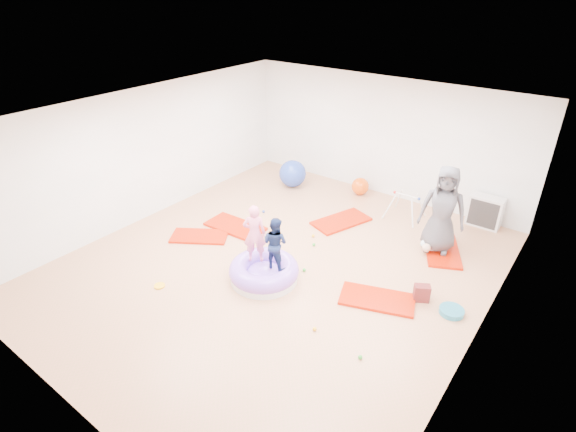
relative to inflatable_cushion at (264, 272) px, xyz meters
The scene contains 19 objects.
room 1.35m from the inflatable_cushion, 98.01° to the left, with size 7.01×8.01×2.81m.
gym_mat_front_left 2.00m from the inflatable_cushion, behind, with size 1.13×0.57×0.05m, color red.
gym_mat_mid_left 1.97m from the inflatable_cushion, 147.79° to the left, with size 1.27×0.63×0.05m, color red.
gym_mat_center_back 2.60m from the inflatable_cushion, 89.33° to the left, with size 1.26×0.63×0.05m, color red.
gym_mat_right 2.00m from the inflatable_cushion, 19.23° to the left, with size 1.21×0.61×0.05m, color red.
gym_mat_rear_right 3.55m from the inflatable_cushion, 51.44° to the left, with size 1.23×0.62×0.05m, color red.
inflatable_cushion is the anchor object (origin of this frame).
child_pink 0.78m from the inflatable_cushion, behind, with size 0.39×0.26×1.08m, color pink.
child_navy 0.71m from the inflatable_cushion, 20.72° to the left, with size 0.46×0.36×0.95m, color #131F49.
adult_caregiver 3.51m from the inflatable_cushion, 52.21° to the left, with size 0.84×0.55×1.72m, color #45444B.
infant 3.25m from the inflatable_cushion, 51.97° to the left, with size 0.35×0.36×0.21m.
ball_pit_balls 0.73m from the inflatable_cushion, 67.98° to the left, with size 3.95×2.64×0.06m.
exercise_ball_blue 4.01m from the inflatable_cushion, 119.04° to the left, with size 0.68×0.68×0.68m, color #223EA7.
exercise_ball_orange 4.11m from the inflatable_cushion, 94.69° to the left, with size 0.42×0.42×0.42m, color #E44F0C.
infant_play_gym 3.75m from the inflatable_cushion, 73.77° to the left, with size 0.75×0.71×0.57m.
cube_shelf 4.99m from the inflatable_cushion, 59.44° to the left, with size 0.68×0.33×0.68m.
balance_disc 3.17m from the inflatable_cushion, 19.84° to the left, with size 0.39×0.39×0.09m, color teal.
backpack 2.69m from the inflatable_cushion, 24.05° to the left, with size 0.26×0.16×0.29m, color maroon.
yellow_toy 1.82m from the inflatable_cushion, 136.23° to the right, with size 0.19×0.19×0.03m, color yellow.
Camera 1 is at (4.28, -5.44, 4.77)m, focal length 28.00 mm.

